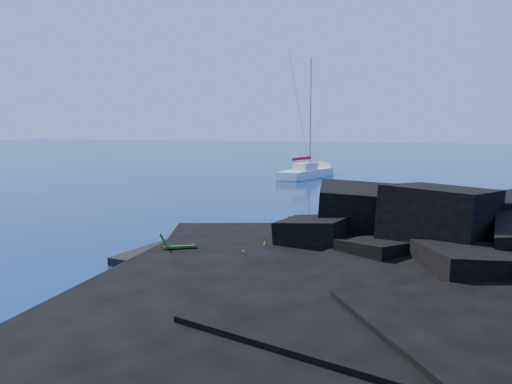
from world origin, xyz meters
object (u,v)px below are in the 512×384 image
(deck_chair, at_px, (180,242))
(sunbather, at_px, (233,253))
(marker_cone, at_px, (265,245))
(sailboat, at_px, (308,177))

(deck_chair, xyz_separation_m, sunbather, (2.44, 0.34, -0.38))
(sunbather, bearing_deg, deck_chair, 167.68)
(deck_chair, height_order, sunbather, deck_chair)
(deck_chair, distance_m, marker_cone, 3.91)
(deck_chair, xyz_separation_m, marker_cone, (3.35, 1.99, -0.31))
(sunbather, bearing_deg, sailboat, 80.15)
(sunbather, height_order, marker_cone, marker_cone)
(deck_chair, relative_size, sunbather, 0.87)
(marker_cone, bearing_deg, deck_chair, -149.24)
(sailboat, xyz_separation_m, deck_chair, (4.87, -39.87, 0.91))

